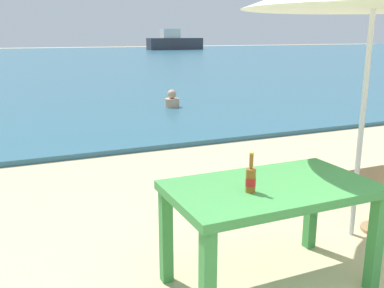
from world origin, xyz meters
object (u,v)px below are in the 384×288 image
(boat_barge, at_px, (174,42))
(swimmer_person, at_px, (172,100))
(picnic_table_green, at_px, (271,200))
(side_table_wood, at_px, (383,194))
(beer_bottle_amber, at_px, (251,178))

(boat_barge, bearing_deg, swimmer_person, -111.58)
(picnic_table_green, height_order, side_table_wood, picnic_table_green)
(side_table_wood, distance_m, boat_barge, 44.44)
(side_table_wood, distance_m, swimmer_person, 6.77)
(beer_bottle_amber, distance_m, side_table_wood, 1.75)
(beer_bottle_amber, relative_size, swimmer_person, 0.65)
(beer_bottle_amber, height_order, swimmer_person, beer_bottle_amber)
(side_table_wood, height_order, swimmer_person, side_table_wood)
(picnic_table_green, bearing_deg, beer_bottle_amber, -162.29)
(picnic_table_green, bearing_deg, swimmer_person, 74.10)
(picnic_table_green, relative_size, swimmer_person, 3.41)
(picnic_table_green, distance_m, boat_barge, 45.23)
(boat_barge, bearing_deg, side_table_wood, -109.08)
(swimmer_person, bearing_deg, beer_bottle_amber, -107.28)
(side_table_wood, relative_size, boat_barge, 0.09)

